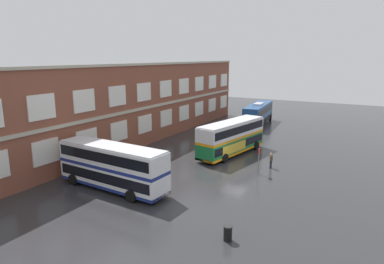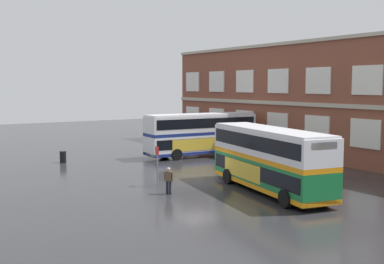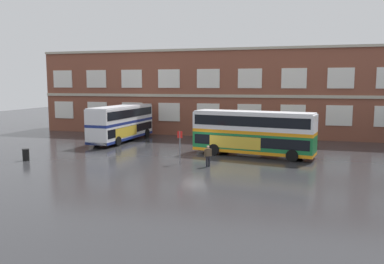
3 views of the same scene
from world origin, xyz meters
name	(u,v)px [view 3 (image 3 of 3)]	position (x,y,z in m)	size (l,w,h in m)	color
ground_plane	(201,154)	(0.00, 2.00, 0.00)	(120.00, 120.00, 0.00)	#2B2B2D
brick_terminal_building	(253,93)	(2.95, 17.98, 5.29)	(56.11, 8.19, 10.86)	brown
double_decker_near	(122,123)	(-10.69, 7.34, 2.15)	(3.31, 11.12, 4.07)	silver
double_decker_middle	(253,132)	(4.77, 2.31, 2.15)	(11.28, 4.51, 4.07)	#197038
waiting_passenger	(208,155)	(1.89, -3.42, 0.93)	(0.58, 0.45, 1.70)	black
bus_stand_flag	(180,144)	(-0.61, -2.86, 1.64)	(0.44, 0.10, 2.70)	slate
station_litter_bin	(26,155)	(-13.77, -5.17, 0.52)	(0.60, 0.60, 1.03)	black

